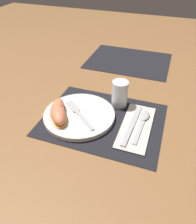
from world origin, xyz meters
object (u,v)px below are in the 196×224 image
(citrus_wedge_0, at_px, (57,110))
(citrus_wedge_1, at_px, (58,115))
(knife, at_px, (131,126))
(spoon, at_px, (143,120))
(fork, at_px, (78,113))
(juice_glass, at_px, (120,95))
(plate, at_px, (79,115))

(citrus_wedge_0, height_order, citrus_wedge_1, citrus_wedge_1)
(knife, height_order, spoon, spoon)
(fork, bearing_deg, citrus_wedge_0, -159.12)
(fork, height_order, citrus_wedge_1, citrus_wedge_1)
(juice_glass, height_order, spoon, juice_glass)
(plate, relative_size, fork, 1.65)
(knife, relative_size, citrus_wedge_1, 1.75)
(plate, bearing_deg, fork, 179.97)
(juice_glass, height_order, fork, juice_glass)
(juice_glass, height_order, citrus_wedge_1, juice_glass)
(plate, distance_m, citrus_wedge_1, 0.08)
(citrus_wedge_0, xyz_separation_m, citrus_wedge_1, (0.02, -0.03, 0.00))
(knife, xyz_separation_m, citrus_wedge_1, (-0.25, -0.06, 0.03))
(plate, distance_m, citrus_wedge_0, 0.08)
(spoon, bearing_deg, citrus_wedge_0, -165.26)
(citrus_wedge_0, relative_size, citrus_wedge_1, 1.04)
(plate, height_order, citrus_wedge_0, citrus_wedge_0)
(spoon, xyz_separation_m, fork, (-0.23, -0.05, 0.01))
(juice_glass, bearing_deg, citrus_wedge_0, -142.17)
(plate, distance_m, fork, 0.01)
(spoon, bearing_deg, knife, -127.19)
(plate, xyz_separation_m, fork, (-0.01, 0.00, 0.01))
(spoon, height_order, citrus_wedge_0, citrus_wedge_0)
(knife, bearing_deg, fork, -177.38)
(spoon, relative_size, fork, 1.17)
(spoon, relative_size, citrus_wedge_0, 1.40)
(plate, relative_size, knife, 1.17)
(citrus_wedge_1, bearing_deg, knife, 13.72)
(juice_glass, relative_size, fork, 0.65)
(juice_glass, bearing_deg, fork, -135.09)
(plate, height_order, fork, fork)
(knife, relative_size, spoon, 1.20)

